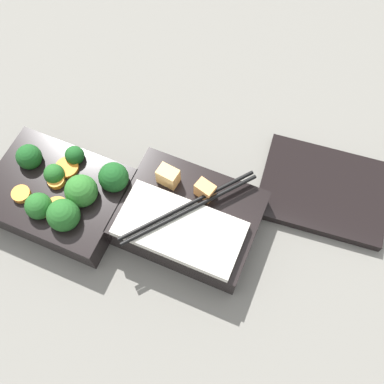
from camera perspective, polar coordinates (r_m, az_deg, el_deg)
ground_plane at (r=0.63m, az=-8.85°, el=-2.87°), size 3.00×3.00×0.00m
bento_tray_vegetable at (r=0.63m, az=-16.27°, el=-0.19°), size 0.18×0.14×0.08m
bento_tray_rice at (r=0.59m, az=-0.50°, el=-3.42°), size 0.18×0.16×0.07m
bento_lid at (r=0.66m, az=16.34°, el=0.27°), size 0.19×0.15×0.01m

